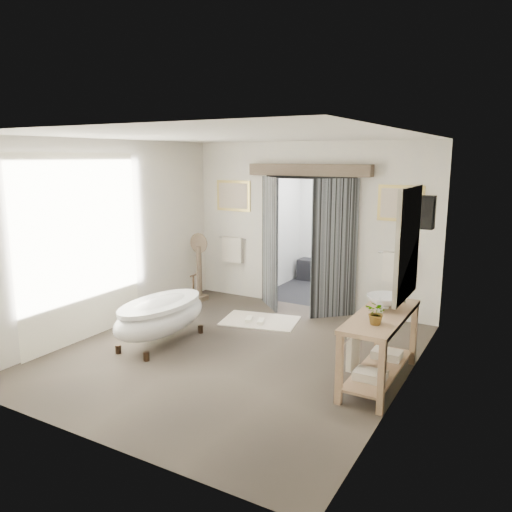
% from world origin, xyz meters
% --- Properties ---
extents(ground_plane, '(5.00, 5.00, 0.00)m').
position_xyz_m(ground_plane, '(0.00, 0.00, 0.00)').
color(ground_plane, brown).
extents(room_shell, '(4.52, 5.02, 2.91)m').
position_xyz_m(room_shell, '(-0.04, -0.13, 1.86)').
color(room_shell, beige).
rests_on(room_shell, ground_plane).
extents(shower_room, '(2.22, 2.01, 2.51)m').
position_xyz_m(shower_room, '(0.00, 3.99, 0.91)').
color(shower_room, black).
rests_on(shower_room, ground_plane).
extents(back_wall_dressing, '(3.82, 0.69, 2.52)m').
position_xyz_m(back_wall_dressing, '(0.00, 2.32, 1.56)').
color(back_wall_dressing, black).
rests_on(back_wall_dressing, ground_plane).
extents(clawfoot_tub, '(0.77, 1.72, 0.84)m').
position_xyz_m(clawfoot_tub, '(-1.12, -0.20, 0.41)').
color(clawfoot_tub, black).
rests_on(clawfoot_tub, ground_plane).
extents(vanity, '(0.57, 1.60, 0.85)m').
position_xyz_m(vanity, '(1.95, 0.07, 0.51)').
color(vanity, tan).
rests_on(vanity, ground_plane).
extents(pedestal_mirror, '(0.38, 0.24, 1.27)m').
position_xyz_m(pedestal_mirror, '(-1.92, 1.85, 0.55)').
color(pedestal_mirror, brown).
rests_on(pedestal_mirror, ground_plane).
extents(rug, '(1.34, 1.04, 0.01)m').
position_xyz_m(rug, '(-0.34, 1.34, 0.01)').
color(rug, silver).
rests_on(rug, ground_plane).
extents(slippers, '(0.39, 0.26, 0.05)m').
position_xyz_m(slippers, '(-0.39, 1.24, 0.04)').
color(slippers, white).
rests_on(slippers, rug).
extents(basin, '(0.49, 0.49, 0.16)m').
position_xyz_m(basin, '(1.95, 0.33, 0.93)').
color(basin, white).
rests_on(basin, vanity).
extents(plant, '(0.29, 0.27, 0.26)m').
position_xyz_m(plant, '(2.03, -0.32, 0.98)').
color(plant, gray).
rests_on(plant, vanity).
extents(soap_bottle_a, '(0.10, 0.10, 0.17)m').
position_xyz_m(soap_bottle_a, '(1.93, 0.14, 0.94)').
color(soap_bottle_a, gray).
rests_on(soap_bottle_a, vanity).
extents(soap_bottle_b, '(0.16, 0.16, 0.16)m').
position_xyz_m(soap_bottle_b, '(1.98, 0.69, 0.93)').
color(soap_bottle_b, gray).
rests_on(soap_bottle_b, vanity).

